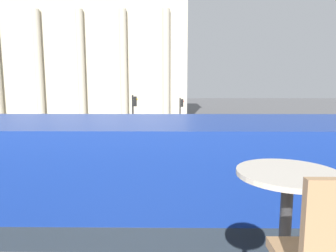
# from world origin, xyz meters

# --- Properties ---
(double_decker_bus) EXTENTS (10.70, 2.71, 4.24)m
(double_decker_bus) POSITION_xyz_m (0.89, 3.42, 2.35)
(double_decker_bus) COLOR black
(double_decker_bus) RESTS_ON ground_plane
(cafe_dining_table) EXTENTS (0.60, 0.60, 0.73)m
(cafe_dining_table) POSITION_xyz_m (1.36, -0.35, 4.22)
(cafe_dining_table) COLOR #2D2D30
(cafe_dining_table) RESTS_ON cafe_floor_slab
(plaza_building_left) EXTENTS (26.99, 13.47, 16.79)m
(plaza_building_left) POSITION_xyz_m (-10.50, 42.06, 8.40)
(plaza_building_left) COLOR beige
(plaza_building_left) RESTS_ON ground_plane
(traffic_light_near) EXTENTS (0.42, 0.24, 3.32)m
(traffic_light_near) POSITION_xyz_m (1.51, 10.89, 2.19)
(traffic_light_near) COLOR black
(traffic_light_near) RESTS_ON ground_plane
(traffic_light_mid) EXTENTS (0.42, 0.24, 4.10)m
(traffic_light_mid) POSITION_xyz_m (-2.03, 19.51, 2.66)
(traffic_light_mid) COLOR black
(traffic_light_mid) RESTS_ON ground_plane
(traffic_light_far) EXTENTS (0.42, 0.24, 3.65)m
(traffic_light_far) POSITION_xyz_m (1.55, 24.87, 2.39)
(traffic_light_far) COLOR black
(traffic_light_far) RESTS_ON ground_plane
(car_white) EXTENTS (4.20, 1.93, 1.35)m
(car_white) POSITION_xyz_m (7.47, 27.38, 0.70)
(car_white) COLOR black
(car_white) RESTS_ON ground_plane
(pedestrian_blue) EXTENTS (0.32, 0.32, 1.76)m
(pedestrian_blue) POSITION_xyz_m (7.04, 24.54, 1.02)
(pedestrian_blue) COLOR #282B33
(pedestrian_blue) RESTS_ON ground_plane
(pedestrian_black) EXTENTS (0.32, 0.32, 1.59)m
(pedestrian_black) POSITION_xyz_m (9.17, 21.89, 0.91)
(pedestrian_black) COLOR #282B33
(pedestrian_black) RESTS_ON ground_plane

